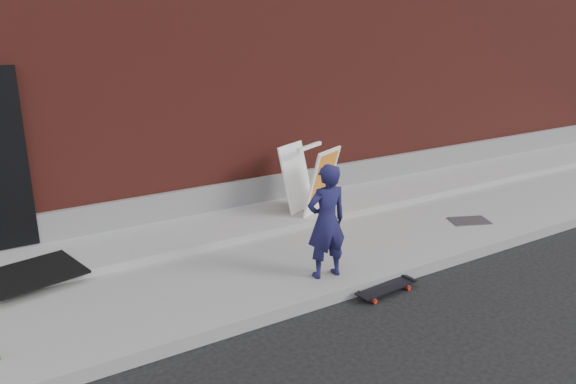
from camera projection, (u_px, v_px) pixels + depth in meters
ground at (296, 316)px, 6.01m from camera, size 80.00×80.00×0.00m
sidewalk at (233, 261)px, 7.20m from camera, size 20.00×3.00×0.15m
apron at (205, 230)px, 7.90m from camera, size 20.00×1.20×0.10m
building at (104, 47)px, 10.94m from camera, size 20.00×8.10×5.00m
child at (327, 221)px, 6.41m from camera, size 0.52×0.37×1.36m
skateboard at (387, 288)px, 6.47m from camera, size 0.81×0.27×0.09m
pizza_sign at (310, 179)px, 8.34m from camera, size 0.86×0.92×1.03m
doormat at (32, 274)px, 6.41m from camera, size 1.18×1.02×0.03m
utility_plate at (469, 221)px, 8.37m from camera, size 0.66×0.55×0.02m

